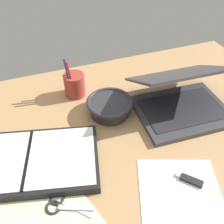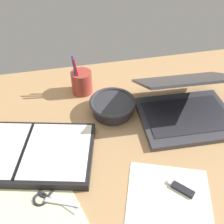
% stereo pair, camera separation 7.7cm
% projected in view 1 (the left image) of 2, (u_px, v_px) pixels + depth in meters
% --- Properties ---
extents(desk_top, '(1.40, 1.00, 0.02)m').
position_uv_depth(desk_top, '(125.00, 151.00, 0.76)').
color(desk_top, tan).
rests_on(desk_top, ground).
extents(laptop, '(0.32, 0.30, 0.18)m').
position_uv_depth(laptop, '(181.00, 98.00, 0.86)').
color(laptop, '#38383D').
rests_on(laptop, desk_top).
extents(bowl, '(0.16, 0.16, 0.06)m').
position_uv_depth(bowl, '(110.00, 106.00, 0.85)').
color(bowl, '#2D2D33').
rests_on(bowl, desk_top).
extents(pen_cup, '(0.08, 0.08, 0.16)m').
position_uv_depth(pen_cup, '(74.00, 85.00, 0.92)').
color(pen_cup, '#9E382D').
rests_on(pen_cup, desk_top).
extents(planner, '(0.43, 0.31, 0.03)m').
position_uv_depth(planner, '(29.00, 162.00, 0.70)').
color(planner, black).
rests_on(planner, desk_top).
extents(scissors, '(0.12, 0.10, 0.01)m').
position_uv_depth(scissors, '(60.00, 204.00, 0.62)').
color(scissors, '#B7B7BC').
rests_on(scissors, desk_top).
extents(paper_sheet_front, '(0.29, 0.33, 0.00)m').
position_uv_depth(paper_sheet_front, '(183.00, 205.00, 0.62)').
color(paper_sheet_front, silver).
rests_on(paper_sheet_front, desk_top).
extents(paper_sheet_beside_planner, '(0.27, 0.31, 0.00)m').
position_uv_depth(paper_sheet_beside_planner, '(47.00, 215.00, 0.60)').
color(paper_sheet_beside_planner, '#F4EFB2').
rests_on(paper_sheet_beside_planner, desk_top).
extents(usb_drive, '(0.06, 0.06, 0.01)m').
position_uv_depth(usb_drive, '(191.00, 180.00, 0.67)').
color(usb_drive, black).
rests_on(usb_drive, desk_top).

